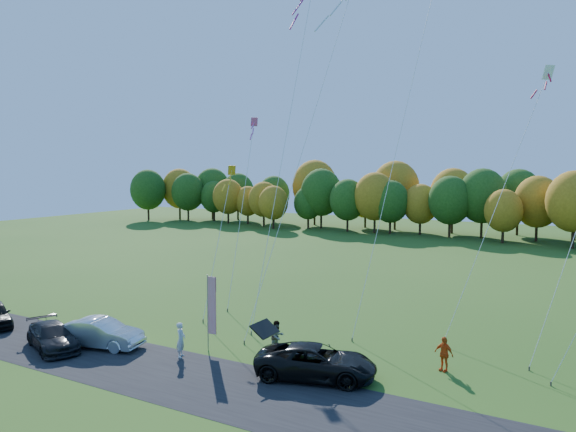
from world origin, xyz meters
The scene contains 16 objects.
ground centered at (0.00, 0.00, 0.00)m, with size 160.00×160.00×0.00m, color #274D14.
asphalt_strip centered at (0.00, -4.00, 0.01)m, with size 90.00×6.00×0.01m, color black.
tree_line centered at (0.00, 55.00, 0.00)m, with size 116.00×12.00×10.00m, color #1E4711, non-canonical shape.
black_suv centered at (5.56, -0.93, 0.80)m, with size 2.66×5.77×1.60m, color black.
silver_sedan centered at (-6.96, -2.88, 0.80)m, with size 1.69×4.85×1.60m, color silver.
dark_truck_a centered at (-9.05, -4.42, 0.70)m, with size 1.96×4.83×1.40m, color black.
person_tailgate_a centered at (-2.01, -1.86, 0.93)m, with size 0.68×0.45×1.86m, color silver.
person_tailgate_b centered at (2.03, 1.33, 0.88)m, with size 0.85×0.66×1.75m, color gray.
person_east centered at (10.59, 3.08, 0.87)m, with size 1.02×0.42×1.73m, color #D54F14.
feather_flag centered at (-1.21, -0.28, 2.59)m, with size 0.56×0.12×4.24m.
kite_delta_blue centered at (-1.59, 8.73, 12.95)m, with size 3.45×11.28×25.12m.
kite_parafoil_orange centered at (6.34, 11.33, 16.60)m, with size 5.04×13.05×33.53m.
kite_delta_red centered at (0.84, 6.61, 11.51)m, with size 3.67×10.77×23.54m.
kite_diamond_yellow centered at (-5.83, 6.53, 5.09)m, with size 1.89×5.70×10.50m.
kite_diamond_white centered at (11.69, 10.16, 7.97)m, with size 4.99×7.15×16.55m.
kite_diamond_pink centered at (-6.25, 9.95, 6.93)m, with size 2.21×6.53×14.22m.
Camera 1 is at (17.44, -24.10, 10.12)m, focal length 35.00 mm.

